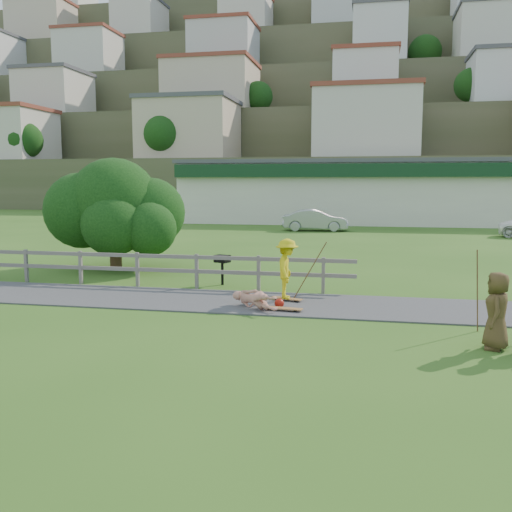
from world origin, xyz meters
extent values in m
plane|color=#2F5919|center=(0.00, 0.00, 0.00)|extent=(260.00, 260.00, 0.00)
cube|color=#3A3A3C|center=(0.00, 1.50, 0.02)|extent=(34.00, 3.00, 0.04)
cube|color=#655F59|center=(-8.00, 3.30, 0.55)|extent=(0.10, 0.10, 1.10)
cube|color=#655F59|center=(-6.00, 3.30, 0.55)|extent=(0.10, 0.10, 1.10)
cube|color=#655F59|center=(-4.00, 3.30, 0.55)|extent=(0.10, 0.10, 1.10)
cube|color=#655F59|center=(-2.00, 3.30, 0.55)|extent=(0.10, 0.10, 1.10)
cube|color=#655F59|center=(0.00, 3.30, 0.55)|extent=(0.10, 0.10, 1.10)
cube|color=#655F59|center=(2.00, 3.30, 0.55)|extent=(0.10, 0.10, 1.10)
cube|color=#655F59|center=(-4.50, 3.30, 1.00)|extent=(15.00, 0.08, 0.12)
cube|color=#655F59|center=(-4.50, 3.30, 0.55)|extent=(15.00, 0.08, 0.12)
cube|color=silver|center=(4.00, 35.00, 2.40)|extent=(32.00, 10.00, 4.80)
cube|color=#13351C|center=(4.00, 29.80, 4.20)|extent=(32.00, 0.60, 1.00)
cube|color=#4B4C51|center=(4.00, 35.00, 4.95)|extent=(32.50, 10.50, 0.30)
cube|color=#444C2D|center=(0.00, 55.00, 3.00)|extent=(220.00, 14.00, 6.00)
cube|color=beige|center=(0.00, 55.00, 9.50)|extent=(10.00, 9.00, 7.00)
cube|color=#4B4C51|center=(0.00, 55.00, 13.25)|extent=(10.40, 9.40, 0.50)
cube|color=#444C2D|center=(0.00, 68.00, 6.50)|extent=(220.00, 14.00, 13.00)
cube|color=beige|center=(0.00, 68.00, 16.50)|extent=(10.00, 9.00, 7.00)
cube|color=#4B4C51|center=(0.00, 68.00, 20.25)|extent=(10.40, 9.40, 0.50)
cube|color=#444C2D|center=(0.00, 81.00, 10.50)|extent=(220.00, 14.00, 21.00)
cube|color=beige|center=(0.00, 81.00, 24.50)|extent=(10.00, 9.00, 7.00)
cube|color=#4B4C51|center=(0.00, 81.00, 28.25)|extent=(10.40, 9.40, 0.50)
cube|color=#444C2D|center=(0.00, 94.00, 15.00)|extent=(220.00, 14.00, 30.00)
cube|color=beige|center=(0.00, 94.00, 33.50)|extent=(10.00, 9.00, 7.00)
cube|color=#444C2D|center=(0.00, 108.00, 20.00)|extent=(220.00, 14.00, 40.00)
imported|color=yellow|center=(1.10, 1.84, 0.84)|extent=(0.73, 1.15, 1.69)
imported|color=tan|center=(0.42, 0.66, 0.28)|extent=(1.23, 1.45, 0.56)
imported|color=#4E3A1F|center=(5.91, -1.84, 0.79)|extent=(0.64, 0.85, 1.58)
imported|color=#9A9CA1|center=(-0.41, 25.33, 0.73)|extent=(4.58, 1.92, 1.47)
sphere|color=#9F1A0C|center=(1.02, 1.01, 0.13)|extent=(0.26, 0.26, 0.26)
cylinder|color=brown|center=(1.70, 2.24, 0.96)|extent=(0.03, 0.03, 1.92)
cylinder|color=brown|center=(5.76, -0.46, 0.93)|extent=(0.03, 0.03, 1.87)
camera|label=1|loc=(3.39, -13.78, 3.37)|focal=40.00mm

